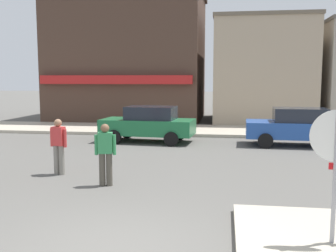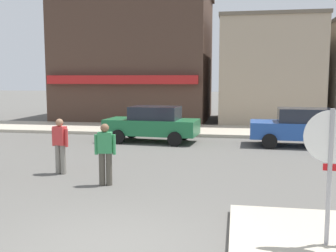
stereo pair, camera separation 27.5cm
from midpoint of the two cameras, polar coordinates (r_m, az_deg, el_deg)
name	(u,v)px [view 1 (the left image)]	position (r m, az deg, el deg)	size (l,w,h in m)	color
kerb_far	(192,130)	(20.61, 3.17, -0.60)	(80.00, 4.00, 0.15)	#B7AD99
stop_sign	(336,158)	(6.61, 22.10, -4.38)	(0.82, 0.08, 2.30)	#9E9EA3
parked_car_nearest	(149,124)	(17.12, -3.29, 0.35)	(4.13, 2.13, 1.56)	#1E6B3D
parked_car_second	(297,126)	(16.92, 17.72, -0.04)	(4.06, 2.00, 1.56)	#234C9E
pedestrian_crossing_near	(105,153)	(10.23, -9.84, -3.83)	(0.56, 0.28, 1.61)	#4C473D
pedestrian_crossing_far	(59,145)	(11.74, -16.24, -2.63)	(0.56, 0.30, 1.61)	gray
building_corner_shop	(132,56)	(27.23, -5.60, 10.09)	(9.81, 8.57, 8.59)	#473328
building_storefront_left_near	(260,72)	(26.11, 12.98, 7.68)	(5.93, 7.71, 6.39)	tan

